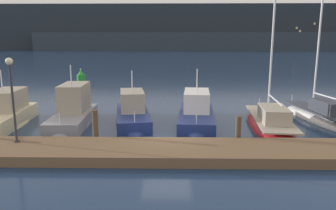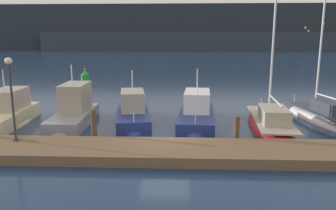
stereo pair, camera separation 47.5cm
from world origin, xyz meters
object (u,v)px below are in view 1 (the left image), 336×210
(channel_buoy, at_px, (81,80))
(sailboat_berth_7, at_px, (270,124))
(motorboat_berth_6, at_px, (196,118))
(sailboat_berth_8, at_px, (318,117))
(motorboat_berth_3, at_px, (5,118))
(motorboat_berth_4, at_px, (74,117))
(dock_lamppost, at_px, (12,86))
(motorboat_berth_5, at_px, (133,117))

(channel_buoy, bearing_deg, sailboat_berth_7, -44.88)
(motorboat_berth_6, xyz_separation_m, sailboat_berth_8, (7.77, 0.81, -0.12))
(motorboat_berth_3, xyz_separation_m, motorboat_berth_6, (11.45, 0.82, -0.12))
(motorboat_berth_4, relative_size, sailboat_berth_8, 0.59)
(channel_buoy, xyz_separation_m, dock_lamppost, (2.58, -19.81, 2.30))
(motorboat_berth_3, height_order, sailboat_berth_8, sailboat_berth_8)
(motorboat_berth_3, bearing_deg, channel_buoy, 88.97)
(motorboat_berth_5, bearing_deg, motorboat_berth_6, 1.36)
(motorboat_berth_4, height_order, motorboat_berth_6, motorboat_berth_4)
(motorboat_berth_4, relative_size, motorboat_berth_6, 0.94)
(motorboat_berth_4, relative_size, sailboat_berth_7, 0.59)
(motorboat_berth_6, relative_size, dock_lamppost, 1.76)
(motorboat_berth_4, height_order, sailboat_berth_7, sailboat_berth_7)
(motorboat_berth_5, xyz_separation_m, dock_lamppost, (-4.68, -5.24, 2.69))
(sailboat_berth_7, relative_size, sailboat_berth_8, 1.01)
(motorboat_berth_5, xyz_separation_m, motorboat_berth_6, (3.91, 0.09, -0.05))
(motorboat_berth_3, bearing_deg, motorboat_berth_5, 5.50)
(motorboat_berth_3, xyz_separation_m, motorboat_berth_5, (7.54, 0.73, -0.07))
(motorboat_berth_4, height_order, dock_lamppost, dock_lamppost)
(sailboat_berth_7, distance_m, dock_lamppost, 13.90)
(motorboat_berth_5, height_order, sailboat_berth_8, sailboat_berth_8)
(sailboat_berth_7, bearing_deg, motorboat_berth_4, 177.62)
(dock_lamppost, bearing_deg, channel_buoy, 97.42)
(motorboat_berth_4, xyz_separation_m, motorboat_berth_6, (7.48, 0.40, -0.14))
(motorboat_berth_5, distance_m, sailboat_berth_7, 8.21)
(sailboat_berth_7, bearing_deg, motorboat_berth_5, 174.47)
(channel_buoy, bearing_deg, motorboat_berth_5, -63.51)
(motorboat_berth_6, distance_m, channel_buoy, 18.29)
(motorboat_berth_5, relative_size, sailboat_berth_8, 0.58)
(motorboat_berth_6, relative_size, sailboat_berth_7, 0.63)
(motorboat_berth_5, distance_m, motorboat_berth_6, 3.91)
(motorboat_berth_6, bearing_deg, sailboat_berth_8, 5.93)
(motorboat_berth_3, distance_m, motorboat_berth_6, 11.48)
(sailboat_berth_8, bearing_deg, motorboat_berth_6, -174.07)
(motorboat_berth_6, distance_m, dock_lamppost, 10.48)
(motorboat_berth_3, bearing_deg, sailboat_berth_7, -0.23)
(motorboat_berth_4, distance_m, motorboat_berth_5, 3.58)
(motorboat_berth_3, relative_size, motorboat_berth_4, 1.00)
(motorboat_berth_5, relative_size, motorboat_berth_6, 0.92)
(sailboat_berth_7, height_order, channel_buoy, sailboat_berth_7)
(channel_buoy, bearing_deg, motorboat_berth_3, -91.03)
(motorboat_berth_6, height_order, channel_buoy, motorboat_berth_6)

